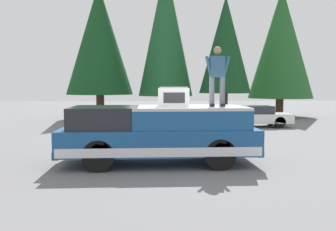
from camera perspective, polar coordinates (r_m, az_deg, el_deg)
name	(u,v)px	position (r m, az deg, el deg)	size (l,w,h in m)	color
ground_plane	(182,163)	(10.34, 2.32, -7.68)	(90.00, 90.00, 0.00)	slate
pickup_truck	(159,134)	(10.12, -1.49, -2.93)	(2.01, 5.54, 1.65)	navy
compressor_unit	(173,97)	(9.98, 0.86, 3.03)	(0.65, 0.84, 0.56)	white
person_on_truck_bed	(217,75)	(10.15, 7.95, 6.55)	(0.29, 0.72, 1.69)	#4C515B
parked_car_white	(253,116)	(20.00, 13.50, -0.14)	(1.64, 4.10, 1.16)	white
parked_car_grey	(145,116)	(19.59, -3.79, -0.12)	(1.64, 4.10, 1.16)	gray
conifer_far_left	(281,43)	(27.38, 17.78, 11.06)	(4.62, 4.62, 9.37)	#4C3826
conifer_left	(225,45)	(23.91, 9.24, 11.17)	(3.39, 3.39, 8.13)	#4C3826
conifer_center_left	(166,30)	(25.17, -0.39, 13.65)	(3.78, 3.78, 10.73)	#4C3826
conifer_center_right	(99,40)	(24.94, -11.03, 11.88)	(4.52, 4.52, 9.10)	#4C3826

